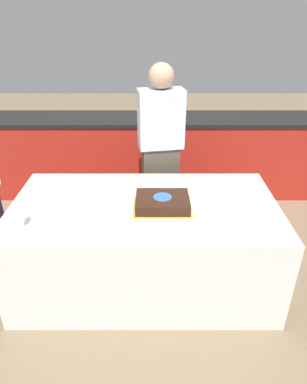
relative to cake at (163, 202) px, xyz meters
name	(u,v)px	position (x,y,z in m)	size (l,w,h in m)	color
ground_plane	(146,279)	(-0.13, 0.04, -0.77)	(14.00, 14.00, 0.00)	#7A664C
back_counter	(148,155)	(-0.13, 1.64, -0.31)	(4.40, 0.58, 0.92)	#A82319
dining_table	(145,244)	(-0.13, 0.04, -0.40)	(1.97, 1.04, 0.73)	white
cake	(163,202)	(0.00, 0.00, 0.00)	(0.42, 0.33, 0.08)	gold
plate_stack	(102,195)	(-0.46, 0.13, -0.02)	(0.20, 0.20, 0.05)	white
wine_glass	(20,212)	(-0.92, -0.27, 0.08)	(0.06, 0.06, 0.19)	white
side_plate_near_cake	(149,188)	(-0.10, 0.30, -0.04)	(0.19, 0.19, 0.00)	white
side_plate_right_edge	(244,207)	(0.60, 0.00, -0.04)	(0.19, 0.19, 0.00)	white
utensil_pile	(164,233)	(0.00, -0.34, -0.03)	(0.15, 0.12, 0.02)	white
person_cutting_cake	(161,152)	(0.00, 0.78, 0.07)	(0.42, 0.27, 1.62)	#4C4238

